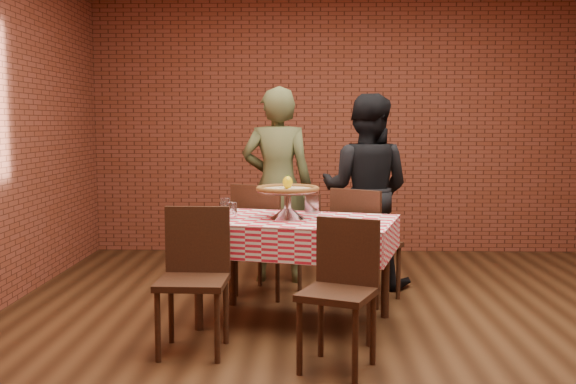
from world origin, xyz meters
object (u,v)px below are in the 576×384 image
(pizza_stand, at_px, (288,205))
(pizza, at_px, (288,190))
(table, at_px, (295,272))
(condiment_caddy, at_px, (313,204))
(water_glass_left, at_px, (232,211))
(chair_far_right, at_px, (367,245))
(chair_far_left, at_px, (268,239))
(chair_near_left, at_px, (193,282))
(diner_olive, at_px, (277,185))
(diner_black, at_px, (366,190))
(chair_near_right, at_px, (337,297))
(water_glass_right, at_px, (225,206))

(pizza_stand, bearing_deg, pizza, 0.00)
(table, xyz_separation_m, condiment_caddy, (0.13, 0.26, 0.46))
(water_glass_left, bearing_deg, pizza_stand, 5.62)
(chair_far_right, bearing_deg, water_glass_left, 66.21)
(chair_far_left, bearing_deg, pizza, 129.13)
(chair_near_left, bearing_deg, water_glass_left, 74.53)
(pizza_stand, distance_m, chair_far_left, 0.92)
(table, relative_size, chair_far_right, 1.48)
(pizza_stand, relative_size, pizza, 0.99)
(condiment_caddy, height_order, diner_olive, diner_olive)
(pizza, xyz_separation_m, diner_black, (0.66, 1.15, -0.12))
(table, height_order, chair_near_left, chair_near_left)
(condiment_caddy, distance_m, diner_black, 1.02)
(table, distance_m, chair_near_right, 0.93)
(water_glass_right, height_order, chair_far_left, chair_far_left)
(water_glass_right, distance_m, chair_near_left, 0.95)
(diner_olive, height_order, diner_black, diner_olive)
(pizza, distance_m, chair_far_right, 1.01)
(pizza_stand, xyz_separation_m, diner_olive, (-0.13, 1.28, 0.02))
(pizza, height_order, chair_near_right, pizza)
(table, height_order, chair_far_left, chair_far_left)
(chair_near_right, height_order, diner_black, diner_black)
(table, distance_m, chair_far_right, 0.85)
(table, bearing_deg, pizza_stand, 164.96)
(condiment_caddy, xyz_separation_m, chair_near_left, (-0.76, -0.89, -0.38))
(water_glass_left, xyz_separation_m, chair_far_left, (0.21, 0.85, -0.35))
(chair_far_left, height_order, chair_far_right, chair_far_left)
(condiment_caddy, height_order, diner_black, diner_black)
(diner_black, bearing_deg, pizza_stand, 78.38)
(water_glass_right, bearing_deg, pizza, -26.41)
(water_glass_right, xyz_separation_m, diner_black, (1.13, 0.92, 0.02))
(chair_near_right, xyz_separation_m, chair_far_left, (-0.49, 1.72, 0.03))
(pizza_stand, height_order, chair_far_right, pizza_stand)
(pizza, xyz_separation_m, chair_far_left, (-0.18, 0.81, -0.49))
(pizza_stand, distance_m, diner_black, 1.33)
(chair_far_left, xyz_separation_m, diner_black, (0.84, 0.34, 0.37))
(chair_near_left, height_order, chair_near_right, chair_near_left)
(water_glass_left, xyz_separation_m, diner_black, (1.05, 1.19, 0.02))
(table, height_order, condiment_caddy, condiment_caddy)
(chair_far_left, distance_m, chair_far_right, 0.83)
(table, xyz_separation_m, chair_near_left, (-0.63, -0.62, 0.07))
(chair_near_left, xyz_separation_m, diner_olive, (0.45, 1.92, 0.42))
(table, height_order, chair_near_right, chair_near_right)
(water_glass_left, height_order, chair_far_left, chair_far_left)
(table, relative_size, diner_olive, 0.78)
(pizza, xyz_separation_m, chair_near_left, (-0.57, -0.64, -0.51))
(water_glass_right, bearing_deg, chair_far_left, 63.54)
(diner_olive, bearing_deg, table, 100.16)
(condiment_caddy, xyz_separation_m, chair_far_right, (0.44, 0.36, -0.37))
(water_glass_left, height_order, condiment_caddy, condiment_caddy)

